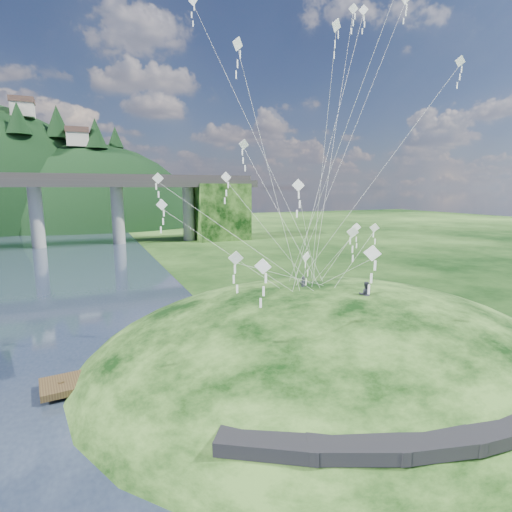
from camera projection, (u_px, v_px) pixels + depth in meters
name	position (u px, v px, depth m)	size (l,w,h in m)	color
ground	(234.00, 390.00, 24.04)	(320.00, 320.00, 0.00)	black
grass_hill	(328.00, 375.00, 29.22)	(36.00, 32.00, 13.00)	black
footpath	(466.00, 414.00, 17.77)	(22.29, 5.84, 0.83)	black
wooden_dock	(174.00, 361.00, 26.89)	(16.16, 4.34, 1.14)	#342615
kite_flyers	(352.00, 280.00, 27.26)	(3.60, 4.34, 1.79)	#23242F
kite_swarm	(305.00, 148.00, 27.77)	(20.32, 17.60, 21.72)	white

